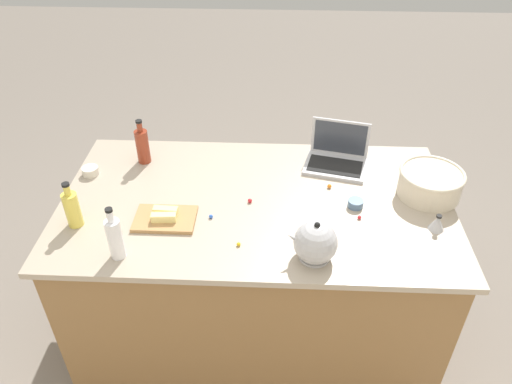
{
  "coord_description": "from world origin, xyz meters",
  "views": [
    {
      "loc": [
        -0.08,
        1.86,
        2.34
      ],
      "look_at": [
        0.0,
        0.0,
        0.95
      ],
      "focal_mm": 34.78,
      "sensor_mm": 36.0,
      "label": 1
    }
  ],
  "objects_px": {
    "laptop": "(337,157)",
    "mixing_bowl_large": "(430,183)",
    "bottle_soy": "(142,145)",
    "bottle_oil": "(72,208)",
    "butter_stick_left": "(166,211)",
    "ramekin_medium": "(356,203)",
    "bottle_vinegar": "(115,238)",
    "butter_stick_right": "(164,217)",
    "kitchen_timer": "(437,223)",
    "cutting_board": "(165,219)",
    "ramekin_small": "(90,171)",
    "kettle": "(315,243)"
  },
  "relations": [
    {
      "from": "cutting_board",
      "to": "butter_stick_left",
      "type": "xyz_separation_m",
      "value": [
        -0.0,
        -0.02,
        0.03
      ]
    },
    {
      "from": "laptop",
      "to": "bottle_oil",
      "type": "xyz_separation_m",
      "value": [
        1.2,
        0.54,
        0.04
      ]
    },
    {
      "from": "butter_stick_left",
      "to": "kettle",
      "type": "bearing_deg",
      "value": 160.82
    },
    {
      "from": "cutting_board",
      "to": "ramekin_small",
      "type": "xyz_separation_m",
      "value": [
        0.45,
        -0.34,
        0.01
      ]
    },
    {
      "from": "laptop",
      "to": "mixing_bowl_large",
      "type": "xyz_separation_m",
      "value": [
        -0.42,
        0.24,
        0.02
      ]
    },
    {
      "from": "bottle_oil",
      "to": "butter_stick_left",
      "type": "relative_size",
      "value": 2.04
    },
    {
      "from": "laptop",
      "to": "kitchen_timer",
      "type": "xyz_separation_m",
      "value": [
        -0.4,
        0.5,
        -0.01
      ]
    },
    {
      "from": "butter_stick_right",
      "to": "ramekin_medium",
      "type": "height_order",
      "value": "butter_stick_right"
    },
    {
      "from": "cutting_board",
      "to": "butter_stick_left",
      "type": "height_order",
      "value": "butter_stick_left"
    },
    {
      "from": "bottle_oil",
      "to": "butter_stick_right",
      "type": "distance_m",
      "value": 0.4
    },
    {
      "from": "butter_stick_left",
      "to": "ramekin_medium",
      "type": "relative_size",
      "value": 1.53
    },
    {
      "from": "laptop",
      "to": "bottle_vinegar",
      "type": "relative_size",
      "value": 1.41
    },
    {
      "from": "bottle_vinegar",
      "to": "bottle_soy",
      "type": "bearing_deg",
      "value": -85.76
    },
    {
      "from": "mixing_bowl_large",
      "to": "ramekin_medium",
      "type": "relative_size",
      "value": 4.24
    },
    {
      "from": "bottle_soy",
      "to": "ramekin_medium",
      "type": "xyz_separation_m",
      "value": [
        -1.07,
        0.34,
        -0.08
      ]
    },
    {
      "from": "bottle_vinegar",
      "to": "kitchen_timer",
      "type": "relative_size",
      "value": 3.24
    },
    {
      "from": "bottle_oil",
      "to": "ramekin_medium",
      "type": "bearing_deg",
      "value": -171.66
    },
    {
      "from": "kettle",
      "to": "cutting_board",
      "type": "xyz_separation_m",
      "value": [
        0.66,
        -0.21,
        -0.07
      ]
    },
    {
      "from": "ramekin_small",
      "to": "ramekin_medium",
      "type": "xyz_separation_m",
      "value": [
        -1.32,
        0.2,
        -0.0
      ]
    },
    {
      "from": "mixing_bowl_large",
      "to": "butter_stick_left",
      "type": "bearing_deg",
      "value": 10.53
    },
    {
      "from": "kettle",
      "to": "butter_stick_left",
      "type": "distance_m",
      "value": 0.7
    },
    {
      "from": "laptop",
      "to": "bottle_oil",
      "type": "distance_m",
      "value": 1.32
    },
    {
      "from": "cutting_board",
      "to": "ramekin_small",
      "type": "bearing_deg",
      "value": -37.52
    },
    {
      "from": "butter_stick_right",
      "to": "ramekin_small",
      "type": "height_order",
      "value": "butter_stick_right"
    },
    {
      "from": "bottle_vinegar",
      "to": "laptop",
      "type": "bearing_deg",
      "value": -142.64
    },
    {
      "from": "kitchen_timer",
      "to": "cutting_board",
      "type": "bearing_deg",
      "value": -0.19
    },
    {
      "from": "mixing_bowl_large",
      "to": "butter_stick_right",
      "type": "xyz_separation_m",
      "value": [
        1.23,
        0.27,
        -0.03
      ]
    },
    {
      "from": "bottle_vinegar",
      "to": "ramekin_medium",
      "type": "distance_m",
      "value": 1.09
    },
    {
      "from": "kettle",
      "to": "butter_stick_right",
      "type": "bearing_deg",
      "value": -15.61
    },
    {
      "from": "butter_stick_left",
      "to": "bottle_oil",
      "type": "bearing_deg",
      "value": 9.7
    },
    {
      "from": "mixing_bowl_large",
      "to": "ramekin_small",
      "type": "distance_m",
      "value": 1.68
    },
    {
      "from": "bottle_soy",
      "to": "butter_stick_left",
      "type": "bearing_deg",
      "value": 113.95
    },
    {
      "from": "butter_stick_right",
      "to": "ramekin_medium",
      "type": "bearing_deg",
      "value": -169.38
    },
    {
      "from": "bottle_soy",
      "to": "kitchen_timer",
      "type": "xyz_separation_m",
      "value": [
        -1.41,
        0.48,
        -0.06
      ]
    },
    {
      "from": "bottle_soy",
      "to": "ramekin_medium",
      "type": "relative_size",
      "value": 3.4
    },
    {
      "from": "cutting_board",
      "to": "ramekin_medium",
      "type": "bearing_deg",
      "value": -170.83
    },
    {
      "from": "butter_stick_left",
      "to": "butter_stick_right",
      "type": "xyz_separation_m",
      "value": [
        0.0,
        0.04,
        0.0
      ]
    },
    {
      "from": "bottle_oil",
      "to": "cutting_board",
      "type": "relative_size",
      "value": 0.82
    },
    {
      "from": "butter_stick_left",
      "to": "kitchen_timer",
      "type": "xyz_separation_m",
      "value": [
        -1.2,
        0.03,
        -0.0
      ]
    },
    {
      "from": "cutting_board",
      "to": "ramekin_medium",
      "type": "height_order",
      "value": "ramekin_medium"
    },
    {
      "from": "ramekin_small",
      "to": "bottle_oil",
      "type": "bearing_deg",
      "value": 98.31
    },
    {
      "from": "laptop",
      "to": "bottle_oil",
      "type": "bearing_deg",
      "value": 24.24
    },
    {
      "from": "bottle_soy",
      "to": "bottle_oil",
      "type": "distance_m",
      "value": 0.56
    },
    {
      "from": "bottle_soy",
      "to": "bottle_oil",
      "type": "relative_size",
      "value": 1.09
    },
    {
      "from": "bottle_vinegar",
      "to": "ramekin_small",
      "type": "relative_size",
      "value": 2.99
    },
    {
      "from": "mixing_bowl_large",
      "to": "bottle_vinegar",
      "type": "distance_m",
      "value": 1.46
    },
    {
      "from": "mixing_bowl_large",
      "to": "butter_stick_right",
      "type": "bearing_deg",
      "value": 12.55
    },
    {
      "from": "kettle",
      "to": "bottle_oil",
      "type": "bearing_deg",
      "value": -8.76
    },
    {
      "from": "mixing_bowl_large",
      "to": "laptop",
      "type": "bearing_deg",
      "value": -30.33
    },
    {
      "from": "kettle",
      "to": "cutting_board",
      "type": "distance_m",
      "value": 0.69
    }
  ]
}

